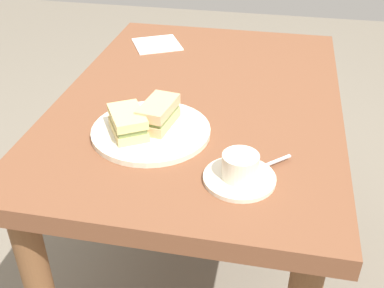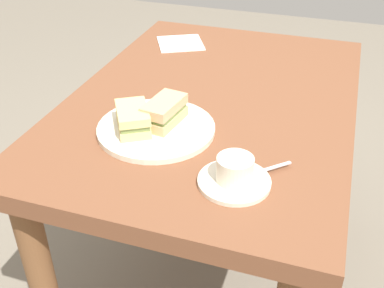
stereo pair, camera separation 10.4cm
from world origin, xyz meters
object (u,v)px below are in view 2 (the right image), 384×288
object	(u,v)px
sandwich_back	(133,119)
napkin	(180,43)
coffee_cup	(235,168)
spoon	(265,170)
dining_table	(212,129)
coffee_saucer	(234,182)
sandwich_front	(164,112)
sandwich_plate	(156,129)

from	to	relation	value
sandwich_back	napkin	size ratio (longest dim) A/B	0.92
coffee_cup	napkin	distance (m)	0.80
spoon	dining_table	bearing A→B (deg)	32.97
sandwich_back	coffee_saucer	size ratio (longest dim) A/B	0.91
sandwich_front	spoon	xyz separation A→B (m)	(-0.11, -0.27, -0.03)
sandwich_back	coffee_saucer	bearing A→B (deg)	-112.47
spoon	sandwich_plate	bearing A→B (deg)	72.06
coffee_saucer	spoon	distance (m)	0.07
coffee_saucer	coffee_cup	xyz separation A→B (m)	(0.00, 0.00, 0.03)
dining_table	coffee_cup	distance (m)	0.42
sandwich_front	napkin	world-z (taller)	sandwich_front
sandwich_front	coffee_cup	world-z (taller)	sandwich_front
spoon	napkin	size ratio (longest dim) A/B	0.53
coffee_saucer	napkin	xyz separation A→B (m)	(0.71, 0.37, -0.00)
sandwich_front	sandwich_back	bearing A→B (deg)	129.04
sandwich_plate	sandwich_back	distance (m)	0.06
coffee_cup	dining_table	bearing A→B (deg)	22.39
sandwich_back	napkin	world-z (taller)	sandwich_back
sandwich_front	coffee_cup	xyz separation A→B (m)	(-0.16, -0.22, -0.01)
spoon	coffee_saucer	bearing A→B (deg)	133.32
dining_table	napkin	xyz separation A→B (m)	(0.34, 0.22, 0.11)
sandwich_back	coffee_saucer	xyz separation A→B (m)	(-0.11, -0.28, -0.04)
dining_table	coffee_cup	world-z (taller)	coffee_cup
coffee_saucer	spoon	bearing A→B (deg)	-46.68
spoon	coffee_cup	bearing A→B (deg)	132.09
sandwich_back	spoon	distance (m)	0.34
spoon	napkin	distance (m)	0.78
sandwich_back	coffee_cup	xyz separation A→B (m)	(-0.11, -0.28, -0.00)
sandwich_front	coffee_cup	distance (m)	0.27
sandwich_front	spoon	distance (m)	0.29
sandwich_front	sandwich_back	world-z (taller)	sandwich_front
sandwich_back	coffee_cup	distance (m)	0.30
dining_table	spoon	bearing A→B (deg)	-147.03
sandwich_back	napkin	distance (m)	0.60
napkin	sandwich_back	bearing A→B (deg)	-171.41
coffee_cup	napkin	bearing A→B (deg)	27.46
coffee_saucer	coffee_cup	size ratio (longest dim) A/B	1.55
sandwich_back	spoon	size ratio (longest dim) A/B	1.73
sandwich_plate	napkin	world-z (taller)	sandwich_plate
dining_table	napkin	world-z (taller)	napkin
spoon	napkin	bearing A→B (deg)	32.64
napkin	sandwich_plate	bearing A→B (deg)	-166.40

